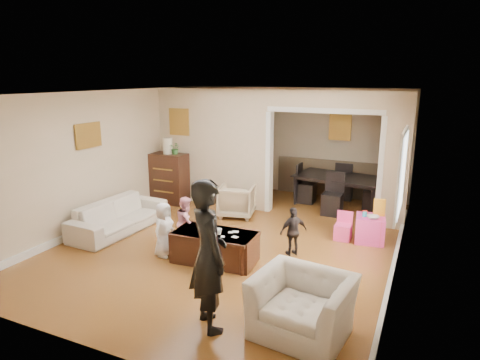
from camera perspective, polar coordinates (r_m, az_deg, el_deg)
The scene contains 27 objects.
floor at distance 7.68m, azimuth -0.62°, elevation -7.95°, with size 7.00×7.00×0.00m, color #9E6528.
partition_left at distance 9.48m, azimuth -3.58°, elevation 4.42°, with size 2.75×0.18×2.60m, color #CDB296.
partition_right at distance 8.42m, azimuth 20.27°, elevation 2.36°, with size 0.55×0.18×2.60m, color #CDB296.
partition_header at distance 8.49m, azimuth 11.50°, elevation 10.70°, with size 2.22×0.18×0.35m, color #CDB296.
window_pane at distance 6.20m, azimuth 21.14°, elevation 0.75°, with size 0.03×0.95×1.10m, color white.
framed_art_partition at distance 9.74m, azimuth -8.24°, elevation 7.82°, with size 0.45×0.03×0.55m, color brown.
framed_art_sofa_wall at distance 8.26m, azimuth -19.89°, elevation 5.71°, with size 0.03×0.55×0.40m, color brown.
framed_art_alcove at distance 10.15m, azimuth 13.44°, elevation 6.97°, with size 0.45×0.03×0.55m, color brown.
sofa at distance 8.29m, azimuth -16.10°, elevation -4.72°, with size 2.00×0.78×0.58m, color silver.
armchair_back at distance 8.78m, azimuth -0.43°, elevation -2.83°, with size 0.71×0.73×0.66m, color tan.
armchair_front at distance 5.00m, azimuth 8.47°, elevation -16.49°, with size 1.06×0.92×0.69m, color silver.
dresser at distance 9.81m, azimuth -9.59°, elevation 0.24°, with size 0.83×0.47×1.15m, color #371B10.
table_lamp at distance 9.66m, azimuth -9.78°, elevation 4.59°, with size 0.22×0.22×0.36m, color beige.
potted_plant at distance 9.56m, azimuth -8.77°, elevation 4.28°, with size 0.25×0.22×0.28m, color #386D30.
coffee_table at distance 6.73m, azimuth -3.42°, elevation -9.03°, with size 1.29×0.65×0.48m, color #3C1C13.
coffee_cup at distance 6.54m, azimuth -2.88°, elevation -7.00°, with size 0.10×0.10×0.09m, color white.
play_table at distance 7.82m, azimuth 17.21°, elevation -6.36°, with size 0.49×0.49×0.47m, color #FF43B1.
cereal_box at distance 7.78m, azimuth 18.39°, elevation -3.55°, with size 0.20×0.07×0.30m, color yellow.
cyan_cup at distance 7.70m, azimuth 16.57°, elevation -4.47°, with size 0.08×0.08×0.08m, color #249CB5.
toy_block at distance 7.86m, azimuth 16.60°, elevation -4.20°, with size 0.08×0.06×0.05m, color red.
play_bowl at distance 7.62m, azimuth 17.61°, elevation -4.85°, with size 0.21×0.21×0.05m, color silver.
dining_table at distance 9.69m, azimuth 13.25°, elevation -1.53°, with size 1.95×1.08×0.68m, color black.
adult_person at distance 4.84m, azimuth -4.31°, elevation -10.15°, with size 0.65×0.43×1.79m, color black.
child_kneel_a at distance 6.95m, azimuth -10.28°, elevation -6.64°, with size 0.44×0.29×0.90m, color white.
child_kneel_b at distance 7.22m, azimuth -7.27°, elevation -5.72°, with size 0.44×0.34×0.90m, color pink.
child_toddler at distance 6.94m, azimuth 7.26°, elevation -6.92°, with size 0.48×0.20×0.81m, color black.
craft_papers at distance 6.61m, azimuth -2.58°, elevation -7.16°, with size 0.73×0.45×0.00m.
Camera 1 is at (3.02, -6.46, 2.87)m, focal length 31.44 mm.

